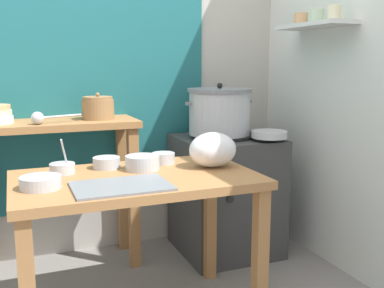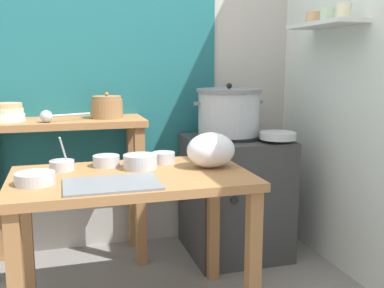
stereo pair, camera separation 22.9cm
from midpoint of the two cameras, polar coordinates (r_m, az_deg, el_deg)
wall_back at (r=3.01m, az=-14.47°, el=11.31°), size 4.40×0.12×2.60m
wall_right at (r=2.71m, az=17.90°, el=11.26°), size 0.30×3.20×2.60m
prep_table at (r=2.12m, az=-10.18°, el=-6.92°), size 1.10×0.66×0.72m
back_shelf_table at (r=2.77m, az=-19.35°, el=-1.79°), size 0.96×0.40×0.90m
stove_block at (r=2.96m, az=2.05°, el=-6.41°), size 0.60×0.61×0.78m
steamer_pot at (r=2.85m, az=1.21°, el=4.16°), size 0.46×0.41×0.33m
clay_pot at (r=2.75m, az=-14.24°, el=4.44°), size 0.19×0.19×0.16m
ladle at (r=2.62m, az=-21.23°, el=3.10°), size 0.28×0.13×0.07m
serving_tray at (r=1.90m, az=-12.43°, el=-5.29°), size 0.40×0.28×0.01m
plastic_bag at (r=2.21m, az=-0.32°, el=-0.76°), size 0.24×0.19×0.17m
wide_pan at (r=2.76m, az=7.48°, el=1.21°), size 0.22×0.22×0.04m
prep_bowl_0 at (r=2.21m, az=-19.07°, el=-2.90°), size 0.12×0.12×0.17m
prep_bowl_1 at (r=2.19m, az=-9.33°, el=-2.33°), size 0.16×0.16×0.07m
prep_bowl_2 at (r=2.26m, az=-13.71°, el=-2.29°), size 0.13×0.13×0.05m
prep_bowl_3 at (r=1.98m, az=-21.92°, el=-4.53°), size 0.17×0.17×0.05m
prep_bowl_4 at (r=2.31m, az=-6.53°, el=-1.77°), size 0.12×0.12×0.06m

